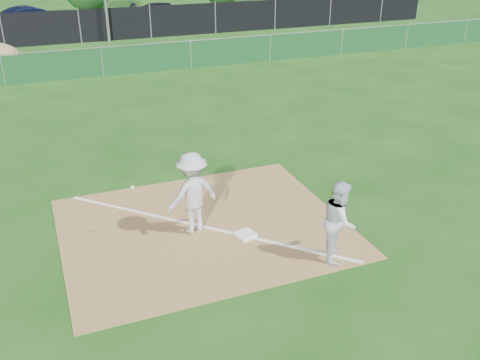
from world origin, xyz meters
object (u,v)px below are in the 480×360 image
at_px(runner, 340,221).
at_px(car_right, 166,13).
at_px(play_at_first, 192,193).
at_px(car_mid, 33,19).
at_px(first_base, 246,235).

distance_m(runner, car_right, 28.82).
bearing_deg(play_at_first, car_right, 76.55).
height_order(play_at_first, car_right, play_at_first).
relative_size(play_at_first, car_right, 0.41).
height_order(runner, car_mid, runner).
bearing_deg(runner, car_mid, 37.41).
height_order(runner, car_right, runner).
relative_size(runner, car_right, 0.36).
relative_size(first_base, runner, 0.23).
bearing_deg(car_right, first_base, -177.88).
height_order(first_base, runner, runner).
xyz_separation_m(first_base, play_at_first, (-0.94, 0.64, 0.86)).
bearing_deg(play_at_first, first_base, -34.03).
height_order(first_base, play_at_first, play_at_first).
xyz_separation_m(first_base, runner, (1.40, -1.35, 0.76)).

